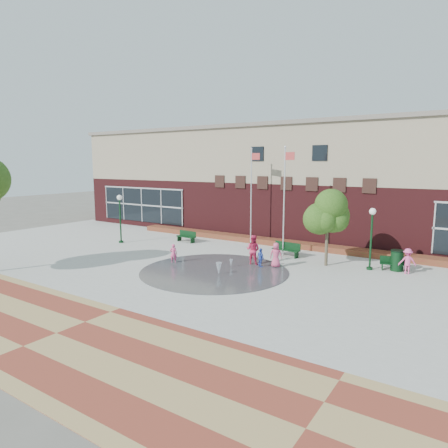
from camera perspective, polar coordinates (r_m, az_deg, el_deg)
The scene contains 22 objects.
ground at distance 20.50m, azimuth -6.23°, elevation -8.63°, with size 120.00×120.00×0.00m, color #666056.
plaza_concrete at distance 23.59m, azimuth 0.00°, elevation -6.25°, with size 46.00×18.00×0.01m, color #A8A8A0.
paver_band at distance 16.08m, azimuth -22.83°, elevation -14.23°, with size 46.00×6.00×0.01m, color brown.
splash_pad at distance 22.79m, azimuth -1.39°, elevation -6.78°, with size 8.40×8.40×0.01m, color #383A3D.
library_building at distance 34.88m, azimuth 12.34°, elevation 6.12°, with size 44.40×10.40×9.20m.
flower_bed at distance 30.06m, azimuth 8.00°, elevation -3.08°, with size 26.00×1.20×0.40m, color maroon.
flagpole_left at distance 29.74m, azimuth 3.96°, elevation 4.66°, with size 0.83×0.23×7.20m.
flagpole_right at distance 26.21m, azimuth 8.66°, elevation 4.07°, with size 0.85×0.35×7.19m.
lamp_left at distance 31.45m, azimuth -14.63°, elevation 1.50°, with size 0.39×0.39×3.70m.
lamp_right at distance 24.15m, azimuth 20.32°, elevation -1.05°, with size 0.38×0.38×3.58m.
bench_left at distance 31.16m, azimuth -5.43°, elevation -2.09°, with size 1.76×0.64×0.87m.
bench_mid at distance 26.55m, azimuth 8.85°, elevation -3.99°, with size 1.91×0.68×0.94m.
bench_right at distance 24.86m, azimuth 23.19°, elevation -5.58°, with size 1.65×0.85×0.80m.
trash_can at distance 24.78m, azimuth 23.47°, elevation -4.80°, with size 0.73×0.73×1.21m.
tree_mid at distance 24.19m, azimuth 14.62°, elevation 1.67°, with size 2.64×2.64×4.46m.
water_jet_a at distance 22.08m, azimuth -0.76°, elevation -7.30°, with size 0.34×0.34×0.67m, color white.
water_jet_b at distance 23.61m, azimuth 1.01°, elevation -6.24°, with size 0.21×0.21×0.47m, color white.
child_splash at distance 24.72m, azimuth -7.23°, elevation -4.21°, with size 0.44×0.29×1.19m, color #F04C86.
adult_red at distance 24.20m, azimuth 4.16°, elevation -3.70°, with size 0.88×0.68×1.80m, color #D32B54.
adult_pink at distance 23.71m, azimuth 7.43°, elevation -4.41°, with size 0.72×0.47×1.48m, color #D54A75.
child_blue at distance 23.57m, azimuth 5.25°, elevation -4.85°, with size 0.68×0.28×1.16m, color blue.
person_bench at distance 24.33m, azimuth 24.73°, elevation -4.86°, with size 0.93×0.53×1.43m, color #F15199.
Camera 1 is at (12.53, -15.04, 6.08)m, focal length 32.00 mm.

